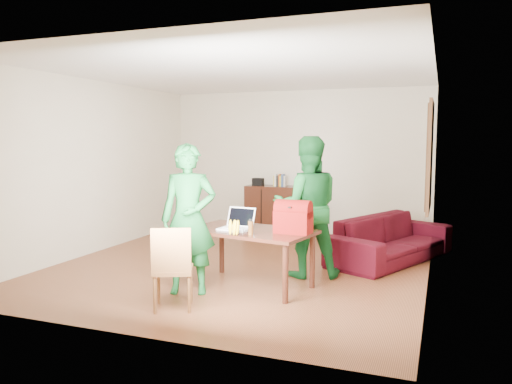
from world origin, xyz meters
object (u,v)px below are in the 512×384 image
at_px(table, 250,236).
at_px(bottle, 251,227).
at_px(red_bag, 293,220).
at_px(person_far, 307,207).
at_px(chair, 173,285).
at_px(laptop, 235,226).
at_px(person_near, 189,219).
at_px(sofa, 391,239).

distance_m(table, bottle, 0.38).
bearing_deg(table, red_bag, 7.64).
height_order(table, person_far, person_far).
relative_size(chair, laptop, 2.27).
xyz_separation_m(table, person_near, (-0.58, -0.47, 0.25)).
distance_m(person_far, laptop, 1.05).
relative_size(person_near, sofa, 0.78).
relative_size(person_near, red_bag, 4.22).
height_order(table, bottle, bottle).
distance_m(chair, person_far, 2.10).
relative_size(laptop, red_bag, 0.95).
bearing_deg(red_bag, table, -179.21).
height_order(table, person_near, person_near).
bearing_deg(person_near, table, 18.43).
bearing_deg(person_near, bottle, -7.97).
bearing_deg(table, bottle, -56.80).
height_order(bottle, red_bag, red_bag).
relative_size(person_far, sofa, 0.82).
bearing_deg(person_near, person_far, 26.12).
height_order(table, red_bag, red_bag).
height_order(red_bag, sofa, red_bag).
relative_size(person_far, bottle, 10.10).
xyz_separation_m(laptop, bottle, (0.30, -0.23, 0.04)).
bearing_deg(chair, person_near, 76.21).
bearing_deg(sofa, table, 167.81).
distance_m(bottle, red_bag, 0.51).
bearing_deg(person_near, red_bag, 0.43).
relative_size(chair, sofa, 0.40).
bearing_deg(laptop, bottle, -31.69).
xyz_separation_m(chair, bottle, (0.59, 0.72, 0.53)).
distance_m(table, laptop, 0.23).
height_order(person_far, red_bag, person_far).
xyz_separation_m(bottle, sofa, (1.34, 2.26, -0.47)).
bearing_deg(person_far, chair, 39.10).
bearing_deg(table, laptop, -144.61).
bearing_deg(laptop, person_near, -129.05).
bearing_deg(red_bag, person_far, 96.45).
relative_size(person_near, bottle, 9.63).
relative_size(person_far, red_bag, 4.42).
bearing_deg(table, person_near, -129.47).
bearing_deg(sofa, bottle, 174.11).
distance_m(person_near, bottle, 0.73).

